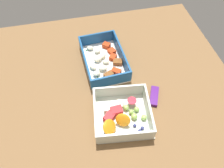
{
  "coord_description": "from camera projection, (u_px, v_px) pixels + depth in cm",
  "views": [
    {
      "loc": [
        37.22,
        -9.31,
        58.84
      ],
      "look_at": [
        -1.35,
        -0.95,
        4.0
      ],
      "focal_mm": 34.01,
      "sensor_mm": 36.0,
      "label": 1
    }
  ],
  "objects": [
    {
      "name": "pasta_container",
      "position": [
        104.0,
        60.0,
        0.74
      ],
      "size": [
        21.63,
        14.74,
        5.1
      ],
      "rotation": [
        0.0,
        0.0,
        0.06
      ],
      "color": "white",
      "rests_on": "table_surface"
    },
    {
      "name": "fruit_bowl",
      "position": [
        122.0,
        115.0,
        0.61
      ],
      "size": [
        17.25,
        17.67,
        5.29
      ],
      "rotation": [
        0.0,
        0.0,
        -0.12
      ],
      "color": "silver",
      "rests_on": "table_surface"
    },
    {
      "name": "table_surface",
      "position": [
        116.0,
        92.0,
        0.69
      ],
      "size": [
        80.0,
        80.0,
        2.0
      ],
      "primitive_type": "cube",
      "color": "brown",
      "rests_on": "ground"
    },
    {
      "name": "candy_bar",
      "position": [
        154.0,
        96.0,
        0.67
      ],
      "size": [
        7.37,
        5.02,
        1.2
      ],
      "primitive_type": "cube",
      "rotation": [
        0.0,
        0.0,
        -0.42
      ],
      "color": "#51197A",
      "rests_on": "table_surface"
    }
  ]
}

